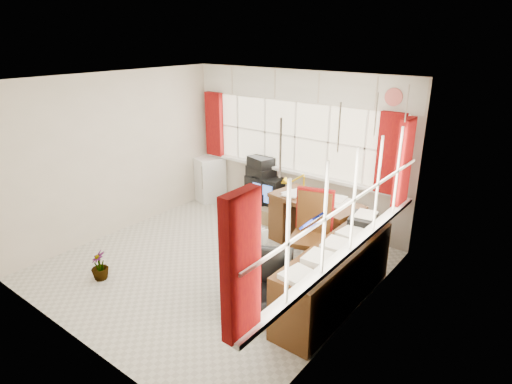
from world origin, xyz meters
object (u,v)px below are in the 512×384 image
desk (315,221)px  task_chair (312,232)px  tv_bench (258,209)px  mini_fridge (209,178)px  radiator (256,248)px  credenza (335,275)px  crt_tv (270,189)px  desk_lamp (304,183)px  office_chair (259,284)px

desk → task_chair: task_chair is taller
desk → tv_bench: desk is taller
task_chair → mini_fridge: size_ratio=1.41×
task_chair → radiator: task_chair is taller
task_chair → credenza: task_chair is taller
crt_tv → desk_lamp: bearing=-34.4°
desk_lamp → radiator: size_ratio=0.73×
task_chair → tv_bench: (-1.72, 1.12, -0.50)m
desk_lamp → office_chair: bearing=-76.6°
credenza → tv_bench: (-2.28, 1.52, -0.27)m
desk → office_chair: (0.27, -1.71, -0.10)m
credenza → crt_tv: (-2.15, 1.69, 0.08)m
office_chair → desk_lamp: bearing=76.3°
credenza → crt_tv: bearing=142.0°
office_chair → credenza: size_ratio=0.37×
office_chair → mini_fridge: 3.63m
radiator → tv_bench: (-0.97, 1.33, -0.11)m
task_chair → tv_bench: size_ratio=0.84×
task_chair → mini_fridge: (-2.97, 1.19, -0.21)m
desk_lamp → radiator: bearing=-113.1°
task_chair → radiator: bearing=-164.4°
credenza → radiator: bearing=171.6°
tv_bench → crt_tv: bearing=53.3°
task_chair → radiator: size_ratio=2.08×
task_chair → crt_tv: (-1.59, 1.28, -0.15)m
task_chair → radiator: 0.87m
radiator → mini_fridge: (-2.22, 1.41, 0.19)m
credenza → mini_fridge: (-3.53, 1.60, 0.02)m
radiator → desk: bearing=66.6°
desk_lamp → credenza: bearing=-41.8°
office_chair → tv_bench: bearing=100.3°
desk_lamp → office_chair: (0.36, -1.51, -0.73)m
task_chair → office_chair: 1.06m
desk → radiator: bearing=-113.4°
credenza → tv_bench: credenza is taller
task_chair → tv_bench: 2.11m
desk_lamp → task_chair: bearing=-47.9°
desk → desk_lamp: size_ratio=3.43×
radiator → desk_lamp: bearing=66.9°
crt_tv → desk: bearing=-25.3°
task_chair → office_chair: (-0.09, -1.01, -0.29)m
desk → office_chair: 1.73m
radiator → crt_tv: (-0.84, 1.49, 0.25)m
radiator → credenza: 1.34m
desk → radiator: desk is taller
radiator → crt_tv: 1.73m
task_chair → desk_lamp: bearing=132.1°
task_chair → crt_tv: bearing=141.2°
crt_tv → mini_fridge: (-1.37, -0.09, -0.06)m
credenza → mini_fridge: size_ratio=2.39×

